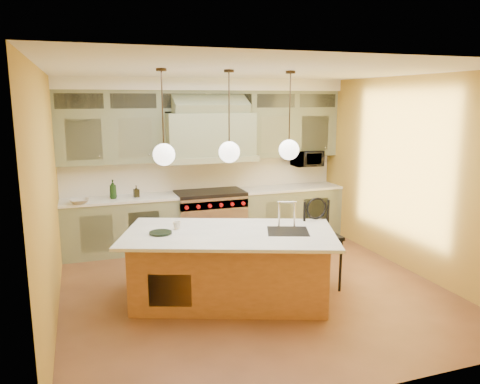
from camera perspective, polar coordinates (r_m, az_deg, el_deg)
name	(u,v)px	position (r m, az deg, el deg)	size (l,w,h in m)	color
floor	(252,288)	(6.57, 1.47, -11.61)	(5.00, 5.00, 0.00)	brown
ceiling	(253,71)	(6.07, 1.61, 14.52)	(5.00, 5.00, 0.00)	white
wall_back	(204,161)	(8.51, -4.39, 3.78)	(5.00, 5.00, 0.00)	gold
wall_front	(359,236)	(3.98, 14.34, -5.25)	(5.00, 5.00, 0.00)	gold
wall_left	(48,197)	(5.79, -22.32, -0.60)	(5.00, 5.00, 0.00)	gold
wall_right	(410,175)	(7.40, 19.98, 2.00)	(5.00, 5.00, 0.00)	gold
back_cabinetry	(208,164)	(8.26, -3.92, 3.41)	(5.00, 0.77, 2.90)	gray
range	(210,217)	(8.36, -3.67, -3.09)	(1.20, 0.74, 0.96)	silver
kitchen_island	(230,265)	(6.06, -1.21, -8.87)	(2.94, 2.21, 1.35)	#965C35
counter_stool	(321,238)	(6.46, 9.87, -5.49)	(0.44, 0.44, 1.24)	black
microwave	(307,158)	(8.98, 8.18, 4.08)	(0.54, 0.37, 0.30)	black
oil_bottle_a	(113,189)	(7.97, -15.23, 0.33)	(0.12, 0.12, 0.31)	black
oil_bottle_b	(136,191)	(8.02, -12.52, 0.09)	(0.09, 0.09, 0.20)	black
fruit_bowl	(79,201)	(7.76, -19.01, -1.09)	(0.31, 0.31, 0.08)	beige
cup	(177,225)	(6.05, -7.70, -4.06)	(0.10, 0.10, 0.10)	silver
pendant_left	(164,152)	(5.53, -9.27, 4.83)	(0.26, 0.26, 1.11)	#2D2319
pendant_center	(229,150)	(5.72, -1.32, 5.18)	(0.26, 0.26, 1.11)	#2D2319
pendant_right	(289,147)	(6.01, 5.99, 5.42)	(0.26, 0.26, 1.11)	#2D2319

